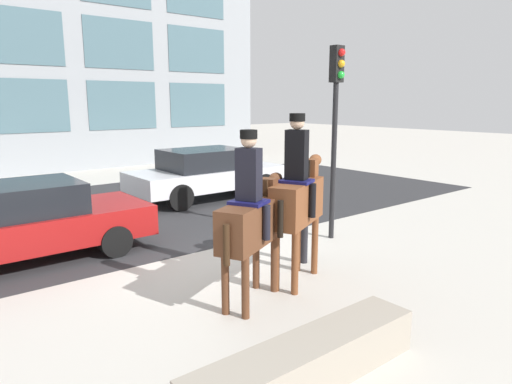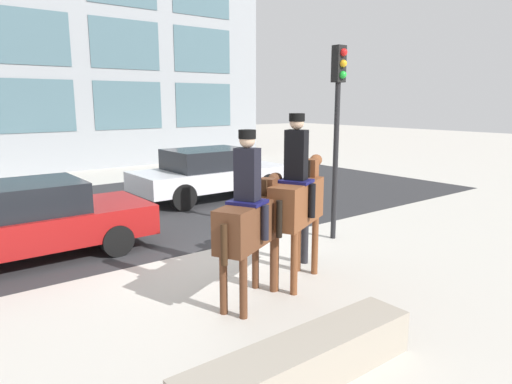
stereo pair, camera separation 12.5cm
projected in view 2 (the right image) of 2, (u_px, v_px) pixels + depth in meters
ground_plane at (208, 260)px, 8.49m from camera, size 80.00×80.00×0.00m
road_surface at (114, 212)px, 12.17m from camera, size 22.10×8.50×0.01m
mounted_horse_lead at (251, 217)px, 6.49m from camera, size 1.71×1.06×2.52m
mounted_horse_companion at (298, 197)px, 7.21m from camera, size 1.67×1.03×2.72m
pedestrian_bystander at (302, 206)px, 8.14m from camera, size 0.77×0.70×1.80m
street_car_near_lane at (23, 221)px, 8.38m from camera, size 4.51×1.94×1.45m
street_car_far_lane at (210, 172)px, 13.72m from camera, size 4.68×2.04×1.51m
traffic_light at (338, 112)px, 9.31m from camera, size 0.24×0.29×3.99m
planter_ledge at (303, 363)px, 4.70m from camera, size 2.87×0.56×0.49m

